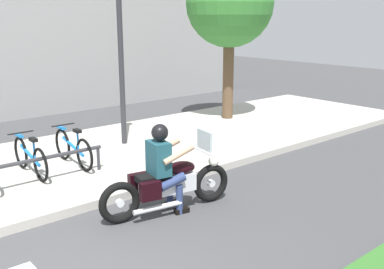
% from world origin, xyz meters
% --- Properties ---
extents(motorcycle, '(2.25, 0.78, 1.24)m').
position_xyz_m(motorcycle, '(2.41, 1.08, 0.46)').
color(motorcycle, black).
rests_on(motorcycle, ground).
extents(rider, '(0.69, 0.61, 1.44)m').
position_xyz_m(rider, '(2.33, 1.10, 0.83)').
color(rider, '#1E4C59').
rests_on(rider, ground).
extents(bicycle_6, '(0.48, 1.60, 0.75)m').
position_xyz_m(bicycle_6, '(1.24, 3.76, 0.50)').
color(bicycle_6, black).
rests_on(bicycle_6, sidewalk).
extents(bicycle_7, '(0.48, 1.61, 0.77)m').
position_xyz_m(bicycle_7, '(2.09, 3.76, 0.50)').
color(bicycle_7, black).
rests_on(bicycle_7, sidewalk).
extents(street_lamp, '(0.28, 0.28, 3.94)m').
position_xyz_m(street_lamp, '(3.70, 4.50, 2.42)').
color(street_lamp, '#2D2D33').
rests_on(street_lamp, ground).
extents(tree_near_rack, '(2.42, 2.42, 4.57)m').
position_xyz_m(tree_near_rack, '(7.44, 4.90, 3.33)').
color(tree_near_rack, brown).
rests_on(tree_near_rack, ground).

